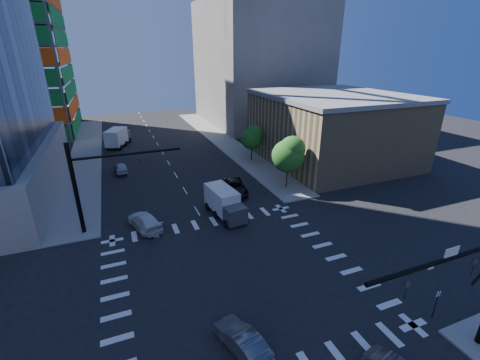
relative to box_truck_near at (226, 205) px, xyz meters
name	(u,v)px	position (x,y,z in m)	size (l,w,h in m)	color
ground	(235,275)	(-2.58, -9.58, -1.31)	(160.00, 160.00, 0.00)	black
road_markings	(235,275)	(-2.58, -9.58, -1.30)	(20.00, 20.00, 0.01)	silver
sidewalk_ne	(222,140)	(9.92, 30.42, -1.23)	(5.00, 60.00, 0.15)	gray
sidewalk_nw	(86,154)	(-15.08, 30.42, -1.23)	(5.00, 60.00, 0.15)	gray
commercial_building	(332,128)	(22.42, 12.42, 4.01)	(20.50, 22.50, 10.60)	#9C845A
bg_building_ne	(258,63)	(24.42, 45.42, 12.69)	(24.00, 30.00, 28.00)	slate
signal_mast_nw	(92,179)	(-12.57, 1.92, 4.19)	(10.20, 0.40, 9.00)	black
tree_south	(289,154)	(10.05, 4.32, 3.38)	(4.16, 4.16, 6.82)	#382316
tree_north	(253,137)	(10.35, 16.32, 2.68)	(3.54, 3.52, 5.78)	#382316
no_parking_sign	(436,302)	(8.12, -18.58, 0.07)	(0.30, 0.06, 2.20)	black
car_nb_far	(234,187)	(3.11, 5.52, -0.52)	(2.62, 5.69, 1.58)	black
car_sb_near	(145,221)	(-8.39, 0.76, -0.56)	(2.10, 5.18, 1.50)	silver
car_sb_mid	(121,168)	(-9.80, 18.62, -0.58)	(1.72, 4.28, 1.46)	#A3A4AB
car_sb_cross	(242,340)	(-4.66, -16.08, -0.61)	(1.48, 4.25, 1.40)	#55545A
box_truck_near	(226,205)	(0.00, 0.00, 0.00)	(3.12, 5.90, 2.96)	black
box_truck_far	(119,138)	(-9.39, 33.82, 0.19)	(4.96, 7.03, 3.40)	black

